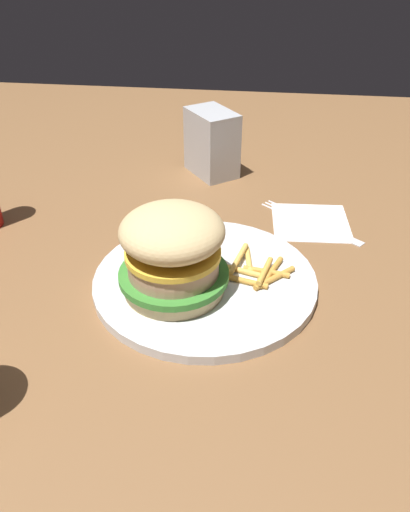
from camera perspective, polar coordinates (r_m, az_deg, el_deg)
ground_plane at (r=0.64m, az=1.54°, el=-2.11°), size 1.60×1.60×0.00m
plate at (r=0.62m, az=0.00°, el=-2.77°), size 0.27×0.27×0.01m
sandwich at (r=0.57m, az=-3.63°, el=0.50°), size 0.13×0.13×0.10m
fries_pile at (r=0.62m, az=5.58°, el=-1.62°), size 0.09×0.11×0.01m
napkin at (r=0.76m, az=11.78°, el=3.75°), size 0.12×0.12×0.00m
fork at (r=0.76m, az=11.71°, el=3.96°), size 0.12×0.15×0.00m
napkin_dispenser at (r=0.88m, az=0.77°, el=12.59°), size 0.11×0.10×0.11m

